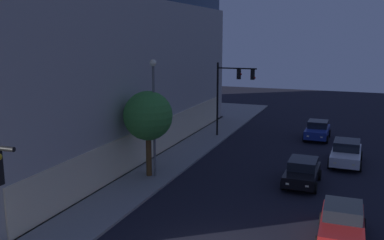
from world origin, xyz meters
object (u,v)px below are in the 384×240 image
car_red (342,223)px  car_white (346,152)px  sidewalk_tree (148,116)px  car_blue (317,130)px  traffic_light_far_corner (231,86)px  street_lamp_sidewalk (154,104)px  car_black (302,172)px

car_red → car_white: car_white is taller
sidewalk_tree → car_blue: sidewalk_tree is taller
traffic_light_far_corner → car_blue: size_ratio=1.60×
street_lamp_sidewalk → car_blue: street_lamp_sidewalk is taller
street_lamp_sidewalk → sidewalk_tree: street_lamp_sidewalk is taller
car_red → car_blue: (19.61, 2.79, 0.02)m
traffic_light_far_corner → sidewalk_tree: bearing=171.4°
street_lamp_sidewalk → car_red: bearing=-111.7°
car_white → street_lamp_sidewalk: bearing=124.0°
car_red → car_white: bearing=0.7°
traffic_light_far_corner → sidewalk_tree: traffic_light_far_corner is taller
car_blue → street_lamp_sidewalk: bearing=149.1°
car_red → car_blue: bearing=8.1°
traffic_light_far_corner → car_white: bearing=-115.4°
street_lamp_sidewalk → car_blue: bearing=-30.9°
street_lamp_sidewalk → car_white: size_ratio=1.57×
car_blue → car_red: bearing=-171.9°
sidewalk_tree → car_black: size_ratio=1.31×
sidewalk_tree → car_blue: 17.96m
street_lamp_sidewalk → car_blue: 17.89m
street_lamp_sidewalk → car_blue: size_ratio=1.81×
car_white → car_blue: 7.58m
traffic_light_far_corner → car_white: 11.82m
car_blue → traffic_light_far_corner: bearing=107.4°
traffic_light_far_corner → car_white: (-4.78, -10.07, -3.94)m
street_lamp_sidewalk → car_white: bearing=-56.0°
traffic_light_far_corner → car_red: bearing=-149.4°
traffic_light_far_corner → street_lamp_sidewalk: (-12.61, 1.51, 0.15)m
car_black → car_blue: car_blue is taller
car_blue → car_white: bearing=-159.7°
street_lamp_sidewalk → car_red: 13.30m
car_blue → car_black: bearing=-179.2°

